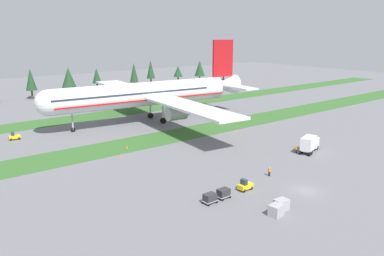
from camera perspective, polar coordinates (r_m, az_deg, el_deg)
The scene contains 17 objects.
ground_plane at distance 67.89m, azimuth 16.31°, elevation -8.83°, with size 400.00×400.00×0.00m, color slate.
grass_strip_near at distance 96.78m, azimuth -4.36°, elevation -1.45°, with size 320.00×11.22×0.01m, color #336028.
grass_strip_far at distance 126.06m, azimuth -13.18°, elevation 1.84°, with size 320.00×11.22×0.01m, color #336028.
airliner at distance 112.75m, azimuth -6.36°, elevation 5.01°, with size 62.35×77.04×23.13m.
baggage_tug at distance 65.87m, azimuth 7.77°, elevation -8.32°, with size 2.64×1.37×1.97m.
cargo_dolly_lead at distance 62.46m, azimuth 4.62°, elevation -9.40°, with size 2.24×1.56×1.55m.
cargo_dolly_second at distance 60.61m, azimuth 2.63°, elevation -10.12°, with size 2.24×1.56×1.55m.
catering_truck at distance 88.75m, azimuth 16.82°, elevation -2.14°, with size 7.33×4.39×3.58m.
pushback_tractor at distance 104.16m, azimuth -24.54°, elevation -1.13°, with size 2.73×1.58×1.97m.
ground_crew_marshaller at distance 72.64m, azimuth 11.24°, elevation -6.20°, with size 0.36×0.55×1.74m.
ground_crew_loader at distance 87.06m, azimuth 15.01°, elevation -3.02°, with size 0.41×0.44×1.74m.
uld_container_0 at distance 58.08m, azimuth 12.21°, elevation -11.66°, with size 2.00×1.60×1.66m, color #A3A3A8.
uld_container_1 at distance 60.03m, azimuth 12.93°, elevation -10.85°, with size 2.00×1.60×1.61m, color #A3A3A8.
taxiway_marker_0 at distance 89.10m, azimuth -9.50°, elevation -2.74°, with size 0.44×0.44×0.68m, color orange.
taxiway_marker_1 at distance 102.30m, azimuth 6.49°, elevation -0.52°, with size 0.44×0.44×0.47m, color orange.
taxiway_marker_2 at distance 84.00m, azimuth -10.32°, elevation -3.85°, with size 0.44×0.44×0.56m, color orange.
distant_tree_line at distance 165.40m, azimuth -20.72°, elevation 6.58°, with size 192.97×9.18×12.31m.
Camera 1 is at (-52.01, -35.32, 25.61)m, focal length 36.49 mm.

